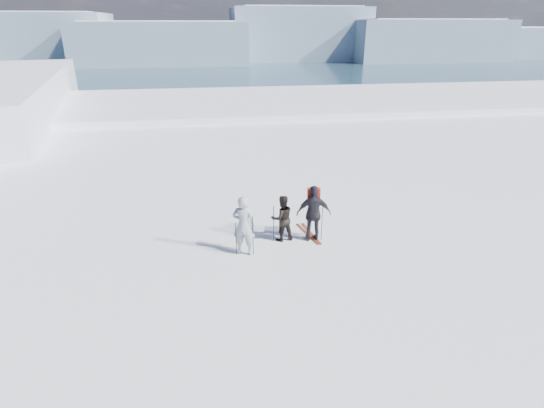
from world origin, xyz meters
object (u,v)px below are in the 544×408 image
Objects in this scene: skier_pack at (314,214)px; skis_loose at (309,234)px; skier_dark at (282,218)px; skier_grey at (244,225)px.

skis_loose is (-0.02, 0.44, -0.97)m from skier_pack.
skier_dark is at bearing -1.04° from skier_pack.
skier_pack reaches higher than skis_loose.
skier_pack is at bearing -146.57° from skier_grey.
skier_dark is 0.95× the size of skis_loose.
skier_grey reaches higher than skis_loose.
skier_grey reaches higher than skier_dark.
skier_grey is 1.01× the size of skier_pack.
skier_pack is (1.04, -0.18, 0.17)m from skier_dark.
skier_pack is at bearing -87.78° from skis_loose.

